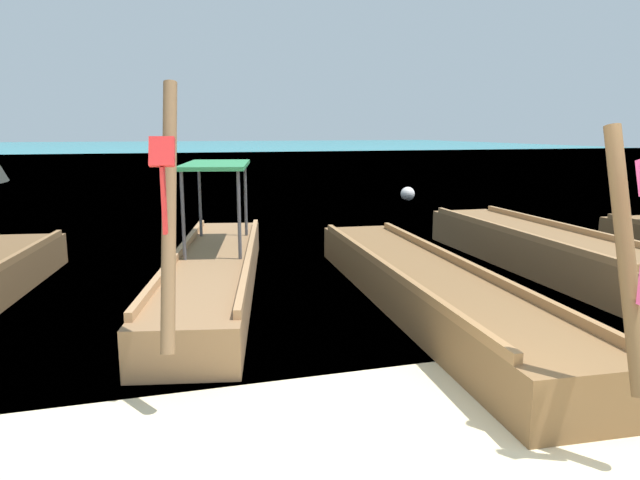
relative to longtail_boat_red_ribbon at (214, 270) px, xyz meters
name	(u,v)px	position (x,y,z in m)	size (l,w,h in m)	color
sea_water	(168,152)	(1.24, 56.73, -0.33)	(120.00, 120.00, 0.00)	teal
longtail_boat_red_ribbon	(214,270)	(0.00, 0.00, 0.00)	(2.39, 6.92, 2.77)	olive
longtail_boat_pink_ribbon	(425,288)	(2.58, -1.62, -0.04)	(1.63, 7.35, 2.39)	brown
longtail_boat_green_ribbon	(542,250)	(5.53, -0.10, -0.01)	(1.45, 6.46, 2.35)	brown
mooring_buoy_near	(408,194)	(7.39, 9.37, -0.09)	(0.47, 0.47, 0.47)	white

